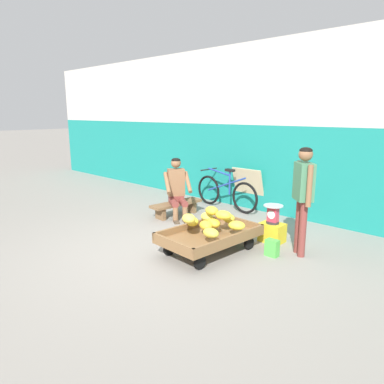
% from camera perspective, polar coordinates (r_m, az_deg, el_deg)
% --- Properties ---
extents(ground_plane, '(80.00, 80.00, 0.00)m').
position_cam_1_polar(ground_plane, '(5.24, -5.44, -9.66)').
color(ground_plane, gray).
extents(back_wall, '(16.00, 0.30, 3.34)m').
position_cam_1_polar(back_wall, '(7.26, 13.18, 9.81)').
color(back_wall, '#19847A').
rests_on(back_wall, ground).
extents(banana_cart, '(0.93, 1.49, 0.36)m').
position_cam_1_polar(banana_cart, '(5.16, 2.91, -7.15)').
color(banana_cart, brown).
rests_on(banana_cart, ground).
extents(banana_pile, '(0.88, 1.02, 0.26)m').
position_cam_1_polar(banana_pile, '(5.13, 3.23, -4.61)').
color(banana_pile, gold).
rests_on(banana_pile, banana_cart).
extents(low_bench, '(0.40, 1.12, 0.27)m').
position_cam_1_polar(low_bench, '(6.97, -2.53, -2.22)').
color(low_bench, brown).
rests_on(low_bench, ground).
extents(vendor_seated, '(0.74, 0.67, 1.14)m').
position_cam_1_polar(vendor_seated, '(6.80, -2.42, 0.60)').
color(vendor_seated, brown).
rests_on(vendor_seated, ground).
extents(plastic_crate, '(0.36, 0.28, 0.30)m').
position_cam_1_polar(plastic_crate, '(5.73, 12.73, -6.37)').
color(plastic_crate, gold).
rests_on(plastic_crate, ground).
extents(weighing_scale, '(0.30, 0.30, 0.29)m').
position_cam_1_polar(weighing_scale, '(5.63, 12.88, -3.45)').
color(weighing_scale, '#28282D').
rests_on(weighing_scale, plastic_crate).
extents(bicycle_near_left, '(1.66, 0.48, 0.86)m').
position_cam_1_polar(bicycle_near_left, '(7.48, 5.43, -0.02)').
color(bicycle_near_left, black).
rests_on(bicycle_near_left, ground).
extents(sign_board, '(0.70, 0.28, 0.87)m').
position_cam_1_polar(sign_board, '(7.51, 9.13, 0.53)').
color(sign_board, '#C6B289').
rests_on(sign_board, ground).
extents(customer_adult, '(0.38, 0.37, 1.53)m').
position_cam_1_polar(customer_adult, '(5.12, 17.44, 0.42)').
color(customer_adult, brown).
rests_on(customer_adult, ground).
extents(shopping_bag, '(0.18, 0.12, 0.24)m').
position_cam_1_polar(shopping_bag, '(5.19, 12.74, -8.75)').
color(shopping_bag, green).
rests_on(shopping_bag, ground).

